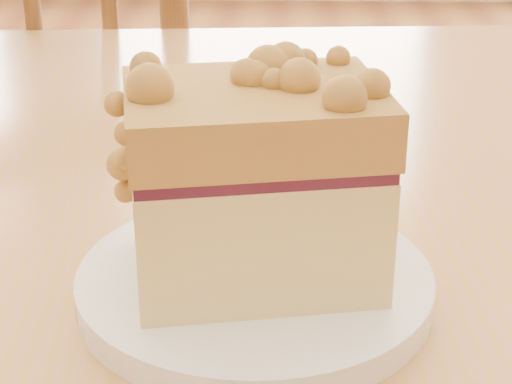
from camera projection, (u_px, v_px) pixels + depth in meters
cafe_chair_main at (41, 187)px, 1.30m from camera, size 0.55×0.55×0.94m
plate at (255, 285)px, 0.50m from camera, size 0.20×0.20×0.02m
cake_slice at (254, 175)px, 0.47m from camera, size 0.16×0.12×0.12m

